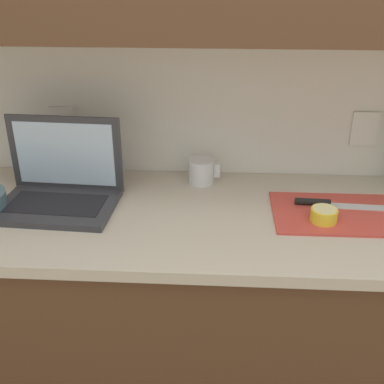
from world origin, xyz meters
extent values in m
cube|color=white|center=(0.00, 0.35, 1.30)|extent=(5.20, 0.06, 2.60)
cube|color=white|center=(-0.81, 0.31, 1.10)|extent=(0.09, 0.01, 0.12)
cube|color=white|center=(0.25, 0.31, 1.10)|extent=(0.09, 0.01, 0.12)
cube|color=brown|center=(0.00, 0.00, 0.44)|extent=(2.41, 0.59, 0.89)
cube|color=beige|center=(0.00, 0.00, 0.90)|extent=(2.49, 0.63, 0.03)
cube|color=#333338|center=(-0.75, 0.00, 0.93)|extent=(0.37, 0.27, 0.02)
cube|color=black|center=(-0.75, 0.00, 0.94)|extent=(0.30, 0.16, 0.00)
cube|color=#333338|center=(-0.75, 0.12, 1.06)|extent=(0.37, 0.03, 0.25)
cube|color=silver|center=(-0.75, 0.12, 1.06)|extent=(0.32, 0.02, 0.21)
cube|color=#D1473D|center=(0.12, 0.02, 0.93)|extent=(0.40, 0.27, 0.01)
cube|color=silver|center=(0.20, 0.05, 0.93)|extent=(0.18, 0.05, 0.00)
cylinder|color=black|center=(0.05, 0.06, 0.94)|extent=(0.11, 0.03, 0.02)
cylinder|color=yellow|center=(0.07, -0.04, 0.95)|extent=(0.08, 0.08, 0.04)
cylinder|color=#F4EAA3|center=(0.07, -0.04, 0.97)|extent=(0.07, 0.07, 0.00)
cylinder|color=silver|center=(-0.31, 0.23, 0.96)|extent=(0.09, 0.09, 0.09)
cube|color=silver|center=(-0.25, 0.23, 0.97)|extent=(0.02, 0.01, 0.05)
camera|label=1|loc=(-0.25, -1.31, 1.64)|focal=45.00mm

